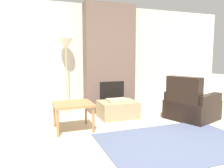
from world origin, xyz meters
TOP-DOWN VIEW (x-y plane):
  - ground_plane at (0.00, 0.00)m, footprint 24.00×24.00m
  - wall_back at (0.00, 3.25)m, footprint 7.06×0.06m
  - fireplace at (0.00, 3.01)m, footprint 1.28×0.69m
  - ottoman at (-0.15, 2.07)m, footprint 0.80×0.61m
  - armchair at (1.21, 1.42)m, footprint 1.12×1.12m
  - side_table at (-1.20, 1.59)m, footprint 0.68×0.63m
  - floor_lamp_left at (-1.09, 2.97)m, footprint 0.32×0.32m
  - area_rug at (0.16, 0.46)m, footprint 2.25×1.56m

SIDE VIEW (x-z plane):
  - ground_plane at x=0.00m, z-range 0.00..0.00m
  - area_rug at x=0.16m, z-range 0.00..0.01m
  - ottoman at x=-0.15m, z-range -0.02..0.39m
  - armchair at x=1.21m, z-range -0.18..0.73m
  - side_table at x=-1.20m, z-range 0.18..0.67m
  - fireplace at x=0.00m, z-range -0.07..2.53m
  - wall_back at x=0.00m, z-range 0.00..2.60m
  - floor_lamp_left at x=-1.09m, z-range 0.64..2.36m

